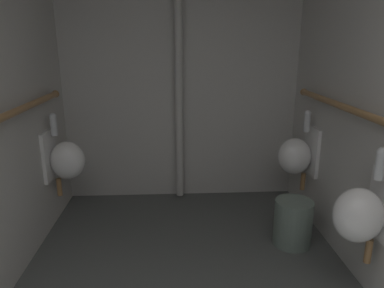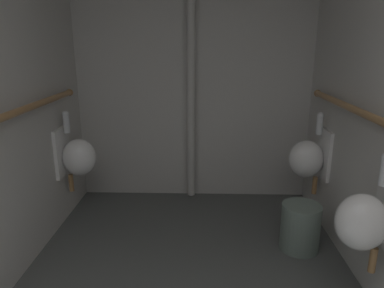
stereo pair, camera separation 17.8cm
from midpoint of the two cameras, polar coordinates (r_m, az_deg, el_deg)
name	(u,v)px [view 1 (the left image)]	position (r m, az deg, el deg)	size (l,w,h in m)	color
wall_back	(181,76)	(3.64, -3.23, 10.81)	(2.49, 0.06, 2.55)	beige
urinal_left_mid	(65,159)	(3.34, -21.20, -2.33)	(0.32, 0.30, 0.76)	white
urinal_right_mid	(362,213)	(2.36, 23.72, -10.23)	(0.32, 0.30, 0.76)	white
urinal_right_far	(297,155)	(3.34, 15.09, -1.75)	(0.32, 0.30, 0.76)	white
standpipe_back_wall	(179,77)	(3.53, -3.60, 10.65)	(0.08, 0.08, 2.50)	beige
waste_bin	(293,223)	(3.04, 14.30, -12.20)	(0.31, 0.31, 0.38)	slate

